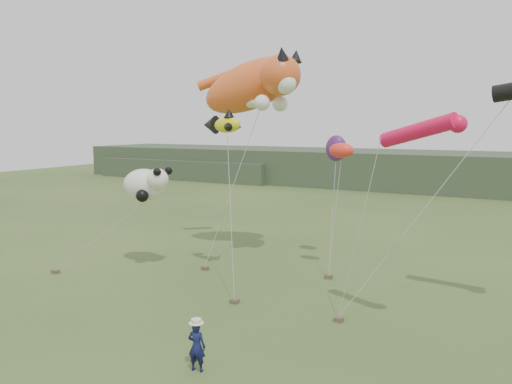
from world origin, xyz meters
TOP-DOWN VIEW (x-y plane):
  - ground at (0.00, 0.00)m, footprint 120.00×120.00m
  - headland at (-3.11, 44.69)m, footprint 90.00×13.00m
  - festival_attendant at (1.14, -1.35)m, footprint 0.58×0.43m
  - sandbag_anchors at (-2.06, 5.38)m, footprint 14.10×5.65m
  - cat_kite at (-3.18, 10.40)m, footprint 7.01×4.02m
  - fish_kite at (-2.96, 6.53)m, footprint 2.11×1.45m
  - tube_kites at (8.53, 6.09)m, footprint 6.73×4.75m
  - panda_kite at (-6.92, 6.05)m, footprint 2.71×1.75m
  - misc_kites at (1.04, 10.76)m, footprint 2.05×2.68m

SIDE VIEW (x-z plane):
  - ground at x=0.00m, z-range 0.00..0.00m
  - sandbag_anchors at x=-2.06m, z-range 0.00..0.17m
  - festival_attendant at x=1.14m, z-range 0.00..1.46m
  - headland at x=-3.11m, z-range -0.08..3.92m
  - panda_kite at x=-6.92m, z-range 3.32..5.00m
  - misc_kites at x=1.04m, z-range 5.19..6.49m
  - fish_kite at x=-2.96m, z-range 6.46..7.57m
  - tube_kites at x=8.53m, z-range 6.47..9.16m
  - cat_kite at x=-3.18m, z-range 7.02..11.09m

